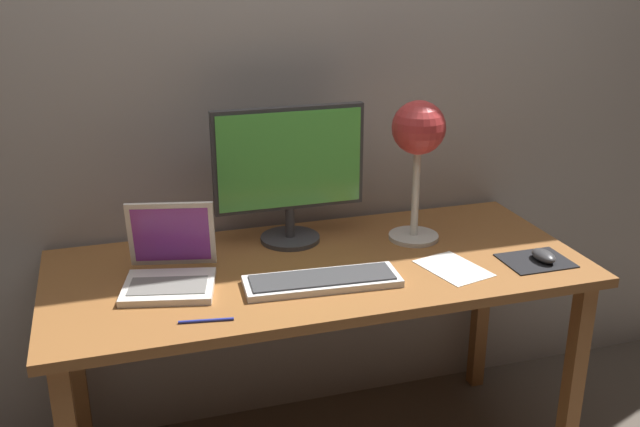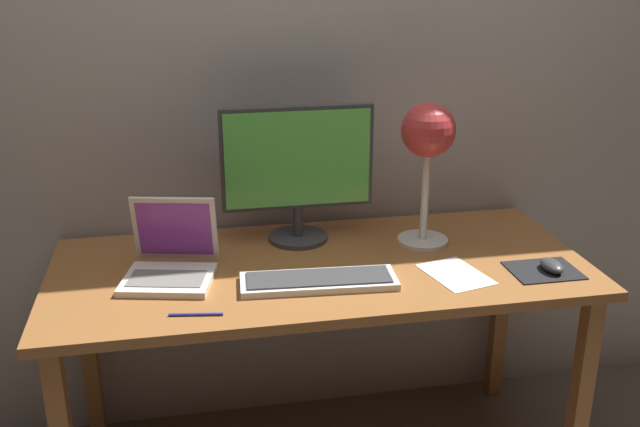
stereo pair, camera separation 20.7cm
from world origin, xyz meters
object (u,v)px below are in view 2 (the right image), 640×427
at_px(mouse, 552,266).
at_px(pen, 196,314).
at_px(keyboard_main, 319,281).
at_px(desk_lamp, 428,141).
at_px(laptop, 171,255).
at_px(monitor, 297,167).

xyz_separation_m(mouse, pen, (-1.03, -0.08, -0.02)).
height_order(keyboard_main, desk_lamp, desk_lamp).
height_order(keyboard_main, laptop, laptop).
relative_size(desk_lamp, pen, 3.25).
bearing_deg(mouse, keyboard_main, 176.28).
bearing_deg(desk_lamp, monitor, 165.34).
distance_m(laptop, desk_lamp, 0.84).
bearing_deg(monitor, pen, -126.61).
bearing_deg(laptop, mouse, -9.93).
distance_m(monitor, mouse, 0.82).
relative_size(keyboard_main, pen, 3.20).
xyz_separation_m(monitor, keyboard_main, (0.00, -0.34, -0.24)).
height_order(desk_lamp, pen, desk_lamp).
bearing_deg(desk_lamp, keyboard_main, -148.15).
xyz_separation_m(keyboard_main, desk_lamp, (0.39, 0.24, 0.32)).
relative_size(laptop, desk_lamp, 0.65).
distance_m(desk_lamp, pen, 0.88).
xyz_separation_m(laptop, pen, (0.06, -0.27, -0.06)).
relative_size(monitor, mouse, 5.01).
bearing_deg(mouse, pen, -175.79).
xyz_separation_m(keyboard_main, pen, (-0.35, -0.12, -0.01)).
bearing_deg(keyboard_main, monitor, 90.44).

